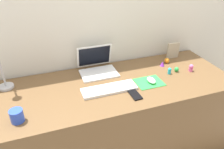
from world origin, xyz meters
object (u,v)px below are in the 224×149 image
Objects in this scene: picture_frame at (173,51)px; toy_figurine_green at (177,69)px; keyboard at (109,89)px; coffee_mug at (17,116)px; desk_lamp at (1,70)px; toy_figurine_pink at (191,68)px; toy_figurine_purple at (162,64)px; cell_phone at (135,95)px; toy_figurine_cyan at (169,71)px; mouse at (151,80)px; laptop at (97,65)px; toy_figurine_orange at (167,61)px.

picture_frame is 0.28m from toy_figurine_green.
coffee_mug is at bearing -168.25° from keyboard.
desk_lamp is 6.02× the size of toy_figurine_pink.
picture_frame is at bearing 33.58° from toy_figurine_purple.
toy_figurine_green is (-0.12, 0.03, -0.01)m from toy_figurine_pink.
cell_phone is 0.62m from toy_figurine_pink.
picture_frame is 2.69× the size of toy_figurine_cyan.
coffee_mug is (-0.79, -0.01, 0.04)m from cell_phone.
toy_figurine_purple is at bearing 82.97° from toy_figurine_cyan.
picture_frame is at bearing 64.98° from toy_figurine_green.
picture_frame is 3.63× the size of toy_figurine_green.
cell_phone is (0.15, -0.12, -0.01)m from keyboard.
toy_figurine_pink reaches higher than keyboard.
toy_figurine_green is (0.29, 0.09, -0.00)m from mouse.
picture_frame reaches higher than toy_figurine_purple.
laptop is 2.00× the size of picture_frame.
toy_figurine_purple is (-0.07, -0.04, -0.00)m from toy_figurine_orange.
mouse is 0.39m from toy_figurine_orange.
coffee_mug is 1.40m from toy_figurine_pink.
cell_phone is 0.44m from toy_figurine_cyan.
toy_figurine_purple is at bearing 138.32° from toy_figurine_pink.
coffee_mug is 1.47× the size of toy_figurine_cyan.
mouse is 1.72× the size of toy_figurine_cyan.
desk_lamp is at bearing 172.50° from toy_figurine_green.
toy_figurine_green is (0.08, 0.01, -0.01)m from toy_figurine_cyan.
laptop is 7.26× the size of toy_figurine_green.
desk_lamp reaches higher than picture_frame.
desk_lamp reaches higher than mouse.
picture_frame is 0.28m from toy_figurine_pink.
laptop reaches higher than toy_figurine_orange.
toy_figurine_purple is (0.57, -0.10, -0.03)m from laptop.
coffee_mug reaches higher than cell_phone.
keyboard is (0.00, -0.31, -0.04)m from laptop.
toy_figurine_green is (0.63, 0.08, 0.01)m from keyboard.
picture_frame is at bearing 18.28° from coffee_mug.
cell_phone is 0.97m from desk_lamp.
toy_figurine_cyan is at bearing -115.46° from toy_figurine_orange.
toy_figurine_cyan reaches higher than cell_phone.
toy_figurine_green is at bearing -92.35° from toy_figurine_orange.
mouse is at bearing 28.76° from cell_phone.
toy_figurine_cyan is at bearing -173.17° from toy_figurine_green.
coffee_mug is 1.92× the size of toy_figurine_purple.
mouse is 0.64× the size of picture_frame.
desk_lamp is 1.30m from toy_figurine_purple.
picture_frame is (0.74, 0.32, 0.06)m from keyboard.
coffee_mug is at bearing -172.64° from toy_figurine_pink.
picture_frame is 1.83× the size of coffee_mug.
mouse is 2.32× the size of toy_figurine_green.
mouse is 0.22m from toy_figurine_cyan.
mouse is 0.41m from toy_figurine_pink.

